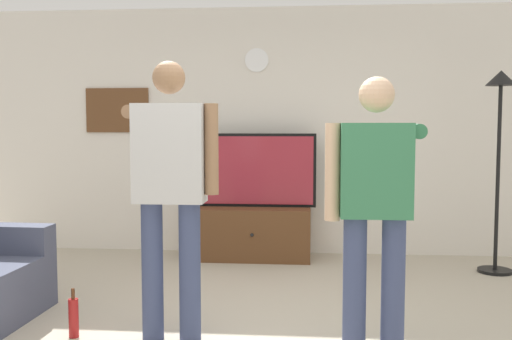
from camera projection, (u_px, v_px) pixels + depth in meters
name	position (u px, v px, depth m)	size (l,w,h in m)	color
back_wall	(275.00, 131.00, 6.30)	(6.40, 0.10, 2.70)	silver
tv_stand	(254.00, 233.00, 6.05)	(1.19, 0.57, 0.55)	brown
television	(255.00, 170.00, 6.04)	(1.30, 0.07, 0.78)	black
wall_clock	(257.00, 60.00, 6.20)	(0.26, 0.26, 0.03)	white
framed_picture	(118.00, 110.00, 6.38)	(0.71, 0.04, 0.49)	brown
floor_lamp	(499.00, 129.00, 5.37)	(0.32, 0.32, 1.93)	black
person_standing_nearer_lamp	(170.00, 182.00, 3.67)	(0.63, 0.78, 1.82)	#384266
person_standing_nearer_couch	(375.00, 201.00, 3.37)	(0.59, 0.78, 1.69)	#384266
beverage_bottle	(74.00, 317.00, 3.77)	(0.07, 0.07, 0.33)	maroon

